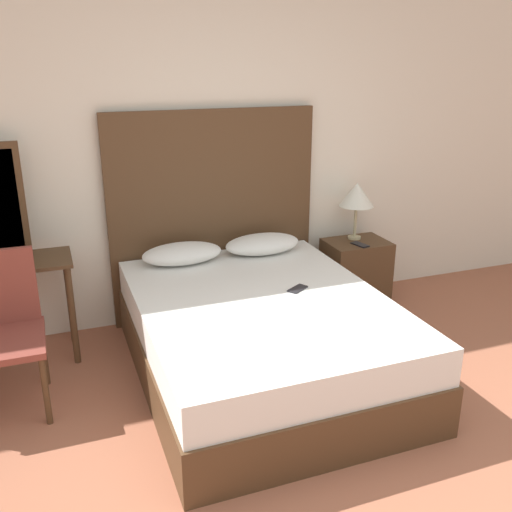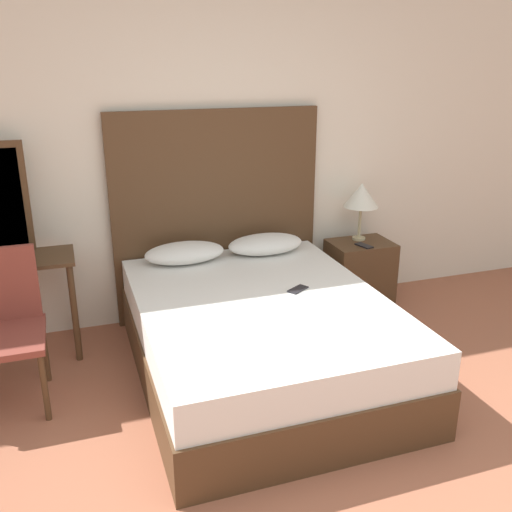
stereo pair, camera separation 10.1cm
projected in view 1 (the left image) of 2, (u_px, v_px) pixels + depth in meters
wall_back at (218, 146)px, 4.35m from camera, size 10.00×0.06×2.70m
bed at (261, 337)px, 3.71m from camera, size 1.55×2.03×0.55m
headboard at (214, 216)px, 4.44m from camera, size 1.63×0.05×1.63m
pillow_left at (182, 254)px, 4.20m from camera, size 0.59×0.32×0.15m
pillow_right at (262, 244)px, 4.41m from camera, size 0.59×0.32×0.15m
phone_on_bed at (298, 289)px, 3.75m from camera, size 0.16×0.14×0.01m
nightstand at (355, 273)px, 4.78m from camera, size 0.50×0.38×0.56m
table_lamp at (357, 195)px, 4.63m from camera, size 0.28×0.28×0.47m
phone_on_nightstand at (360, 245)px, 4.59m from camera, size 0.11×0.16×0.01m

